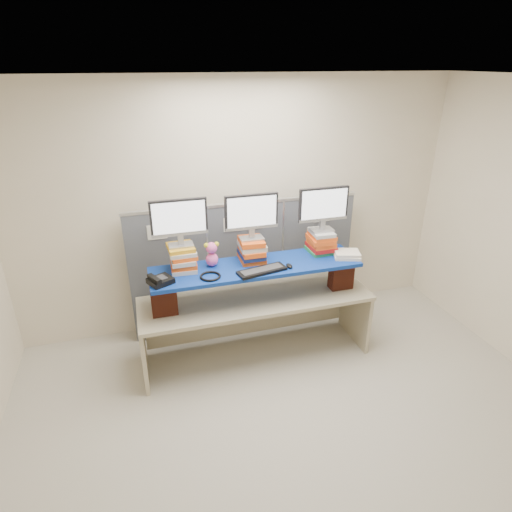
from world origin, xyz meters
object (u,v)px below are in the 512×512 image
object	(u,v)px
desk	(256,309)
desk_phone	(160,280)
monitor_center	(252,214)
keyboard	(262,271)
monitor_right	(323,206)
monitor_left	(179,220)
blue_board	(256,267)

from	to	relation	value
desk	desk_phone	xyz separation A→B (m)	(-0.94, -0.11, 0.54)
monitor_center	keyboard	bearing A→B (deg)	-85.11
monitor_center	monitor_right	xyz separation A→B (m)	(0.75, -0.01, 0.01)
keyboard	desk	bearing A→B (deg)	83.74
monitor_left	keyboard	world-z (taller)	monitor_left
keyboard	desk_phone	bearing A→B (deg)	166.62
monitor_left	monitor_center	world-z (taller)	monitor_left
monitor_center	keyboard	size ratio (longest dim) A/B	1.05
monitor_left	monitor_right	size ratio (longest dim) A/B	1.00
keyboard	monitor_center	bearing A→B (deg)	83.62
blue_board	keyboard	bearing A→B (deg)	-85.00
blue_board	monitor_left	distance (m)	0.88
blue_board	monitor_center	distance (m)	0.52
monitor_left	desk_phone	bearing A→B (deg)	-134.90
monitor_right	desk	bearing A→B (deg)	-170.88
desk_phone	blue_board	bearing A→B (deg)	-18.65
monitor_center	desk_phone	distance (m)	1.06
monitor_left	blue_board	bearing A→B (deg)	-9.62
desk_phone	desk	bearing A→B (deg)	-18.65
blue_board	monitor_left	size ratio (longest dim) A/B	3.96
blue_board	keyboard	world-z (taller)	keyboard
monitor_center	keyboard	xyz separation A→B (m)	(0.02, -0.27, -0.48)
blue_board	monitor_left	world-z (taller)	monitor_left
monitor_right	keyboard	xyz separation A→B (m)	(-0.73, -0.27, -0.48)
blue_board	keyboard	distance (m)	0.16
keyboard	desk_phone	size ratio (longest dim) A/B	1.93
blue_board	monitor_center	bearing A→B (deg)	94.74
desk	desk_phone	distance (m)	1.09
blue_board	keyboard	size ratio (longest dim) A/B	4.15
monitor_center	desk_phone	size ratio (longest dim) A/B	2.02
monitor_right	monitor_center	bearing A→B (deg)	-180.00
desk_phone	monitor_right	bearing A→B (deg)	-17.82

